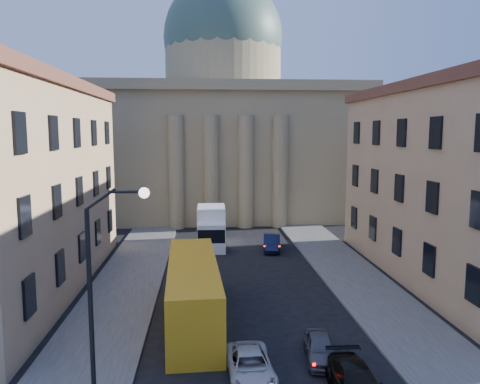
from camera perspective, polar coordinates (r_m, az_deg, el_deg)
The scene contains 11 objects.
sidewalk_left at distance 31.43m, azimuth -15.01°, elevation -13.37°, with size 5.00×60.00×0.15m, color #4F4E49.
sidewalk_right at distance 32.90m, azimuth 16.33°, elevation -12.47°, with size 5.00×60.00×0.15m, color #4F4E49.
church at distance 66.44m, azimuth -2.01°, elevation 7.98°, with size 68.02×28.76×36.60m.
building_right at distance 38.56m, azimuth 26.50°, elevation 1.14°, with size 11.60×26.60×14.70m.
street_lamp at distance 20.19m, azimuth -16.42°, elevation -9.52°, with size 2.62×0.44×8.83m.
car_left_mid at distance 22.37m, azimuth 1.26°, elevation -20.46°, with size 2.02×4.37×1.22m, color silver.
car_right_mid at distance 21.46m, azimuth 14.06°, elevation -21.80°, with size 1.87×4.61×1.34m, color black.
car_right_far at distance 24.26m, azimuth 9.76°, elevation -18.24°, with size 1.44×3.58×1.22m, color #505055.
car_right_distant at distance 44.32m, azimuth 3.90°, elevation -6.20°, with size 1.53×4.38×1.44m, color black.
city_bus at distance 28.18m, azimuth -5.75°, elevation -11.71°, with size 3.38×12.48×3.49m.
box_truck at distance 45.80m, azimuth -3.52°, elevation -4.42°, with size 2.78×6.82×3.73m.
Camera 1 is at (-2.77, -10.91, 11.01)m, focal length 35.00 mm.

